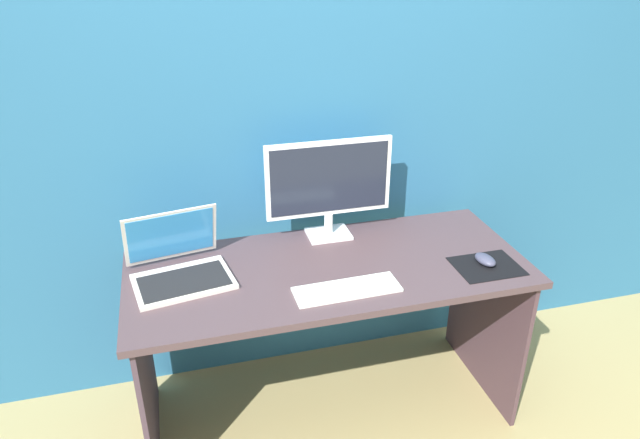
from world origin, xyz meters
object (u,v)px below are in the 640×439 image
(keyboard_external, at_px, (347,289))
(mouse, at_px, (485,260))
(monitor, at_px, (329,184))
(laptop, at_px, (179,266))

(keyboard_external, bearing_deg, mouse, 2.17)
(monitor, distance_m, keyboard_external, 0.49)
(keyboard_external, bearing_deg, monitor, 81.53)
(keyboard_external, distance_m, mouse, 0.57)
(laptop, xyz_separation_m, mouse, (1.15, -0.21, -0.03))
(mouse, bearing_deg, laptop, 158.77)
(monitor, height_order, mouse, monitor)
(laptop, relative_size, mouse, 3.97)
(monitor, xyz_separation_m, laptop, (-0.63, -0.18, -0.19))
(monitor, relative_size, mouse, 5.25)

